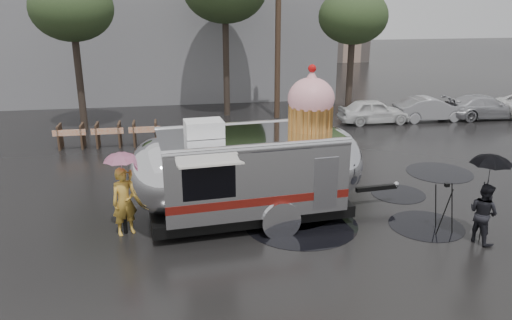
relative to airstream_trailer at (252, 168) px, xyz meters
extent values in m
plane|color=black|center=(0.77, -1.85, -1.54)|extent=(120.00, 120.00, 0.00)
cylinder|color=black|center=(-0.95, 1.90, -1.53)|extent=(1.65, 1.65, 0.01)
cylinder|color=black|center=(1.26, -0.57, -1.53)|extent=(3.15, 3.15, 0.01)
cylinder|color=black|center=(4.64, -1.26, -1.53)|extent=(2.02, 2.02, 0.01)
cylinder|color=black|center=(7.24, 2.73, -1.53)|extent=(2.32, 2.32, 0.01)
cylinder|color=black|center=(1.07, 0.49, -1.53)|extent=(2.94, 2.94, 0.01)
cylinder|color=black|center=(4.90, 1.07, -1.53)|extent=(1.70, 1.70, 0.01)
cylinder|color=#473323|center=(3.27, 12.15, 2.96)|extent=(0.28, 0.28, 9.00)
cylinder|color=#382D26|center=(-6.23, 11.15, 1.39)|extent=(0.32, 0.32, 5.85)
ellipsoid|color=#273A1E|center=(-6.23, 11.15, 3.99)|extent=(3.64, 3.64, 2.86)
cylinder|color=#382D26|center=(0.77, 13.15, 1.84)|extent=(0.32, 0.32, 6.75)
cylinder|color=#382D26|center=(6.77, 11.15, 1.16)|extent=(0.32, 0.32, 5.40)
ellipsoid|color=#273A1E|center=(6.77, 11.15, 3.56)|extent=(3.36, 3.36, 2.64)
cube|color=#473323|center=(-6.73, 8.15, -1.04)|extent=(0.08, 0.80, 1.00)
cube|color=#473323|center=(-5.83, 8.15, -1.04)|extent=(0.08, 0.80, 1.00)
cube|color=#E5590C|center=(-6.28, 7.77, -0.79)|extent=(1.30, 0.04, 0.25)
cube|color=#473323|center=(-5.23, 8.15, -1.04)|extent=(0.08, 0.80, 1.00)
cube|color=#473323|center=(-4.33, 8.15, -1.04)|extent=(0.08, 0.80, 1.00)
cube|color=#E5590C|center=(-4.78, 7.77, -0.79)|extent=(1.30, 0.04, 0.25)
cube|color=#473323|center=(-3.73, 8.15, -1.04)|extent=(0.08, 0.80, 1.00)
cube|color=#473323|center=(-2.83, 8.15, -1.04)|extent=(0.08, 0.80, 1.00)
cube|color=#E5590C|center=(-3.28, 7.77, -0.79)|extent=(1.30, 0.04, 0.25)
imported|color=silver|center=(7.77, 10.15, -0.84)|extent=(4.00, 1.80, 1.40)
imported|color=#B2B2B7|center=(10.77, 10.15, -0.84)|extent=(4.00, 1.80, 1.40)
imported|color=#B2B2B7|center=(13.77, 10.15, -0.82)|extent=(4.20, 1.80, 1.44)
cube|color=silver|center=(-0.10, 0.00, 0.00)|extent=(5.03, 2.96, 1.97)
ellipsoid|color=silver|center=(2.30, 0.22, 0.00)|extent=(1.87, 2.66, 1.97)
ellipsoid|color=silver|center=(-2.50, -0.23, 0.00)|extent=(1.87, 2.66, 1.97)
cube|color=black|center=(-0.10, 0.00, -1.15)|extent=(5.66, 2.69, 0.33)
cylinder|color=black|center=(0.55, -1.08, -1.15)|extent=(0.79, 0.31, 0.77)
cylinder|color=black|center=(0.34, 1.17, -1.15)|extent=(0.79, 0.31, 0.77)
cylinder|color=silver|center=(0.56, -1.23, -1.10)|extent=(1.06, 0.21, 1.05)
cube|color=black|center=(3.83, 0.36, -0.99)|extent=(1.32, 0.25, 0.13)
sphere|color=silver|center=(4.48, 0.42, -0.93)|extent=(0.19, 0.19, 0.18)
cylinder|color=black|center=(-3.48, -0.32, -1.26)|extent=(0.12, 0.12, 0.55)
cube|color=#5A110C|center=(0.01, -1.25, -0.50)|extent=(4.80, 0.48, 0.22)
cube|color=#5A110C|center=(-0.22, 1.25, -0.50)|extent=(4.80, 0.48, 0.22)
cube|color=black|center=(-1.29, -1.39, 0.16)|extent=(1.31, 0.15, 0.88)
cube|color=beige|center=(-1.27, -1.65, 0.71)|extent=(1.58, 0.68, 0.16)
cube|color=silver|center=(1.76, -1.11, -0.17)|extent=(0.66, 0.09, 1.42)
cube|color=white|center=(-1.30, -0.12, 1.20)|extent=(1.05, 0.80, 0.42)
cylinder|color=gold|center=(1.64, 0.16, 1.31)|extent=(1.24, 1.24, 0.66)
ellipsoid|color=#FFAFB5|center=(1.64, 0.16, 1.84)|extent=(1.38, 1.38, 1.14)
cone|color=#FFAFB5|center=(1.64, 0.16, 2.41)|extent=(0.60, 0.60, 0.44)
sphere|color=red|center=(1.64, 0.16, 2.65)|extent=(0.24, 0.24, 0.22)
imported|color=gold|center=(-3.45, -0.34, -0.62)|extent=(0.78, 0.67, 1.83)
imported|color=pink|center=(-3.45, -0.34, 0.38)|extent=(1.08, 1.08, 0.74)
cylinder|color=black|center=(-3.45, -0.34, -0.71)|extent=(0.02, 0.02, 1.65)
imported|color=black|center=(5.54, -2.34, -0.74)|extent=(0.65, 0.86, 1.59)
imported|color=black|center=(5.54, -2.34, 0.43)|extent=(1.23, 1.23, 0.84)
cylinder|color=black|center=(5.54, -2.34, -0.71)|extent=(0.02, 0.02, 1.65)
cylinder|color=black|center=(5.10, -1.65, -0.88)|extent=(0.04, 0.31, 1.34)
cylinder|color=black|center=(4.74, -1.46, -0.88)|extent=(0.27, 0.18, 1.34)
cylinder|color=black|center=(4.76, -1.86, -0.88)|extent=(0.28, 0.16, 1.34)
cube|color=black|center=(4.87, -1.66, -0.20)|extent=(0.12, 0.10, 0.09)
camera|label=1|loc=(-2.07, -12.77, 4.47)|focal=35.00mm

